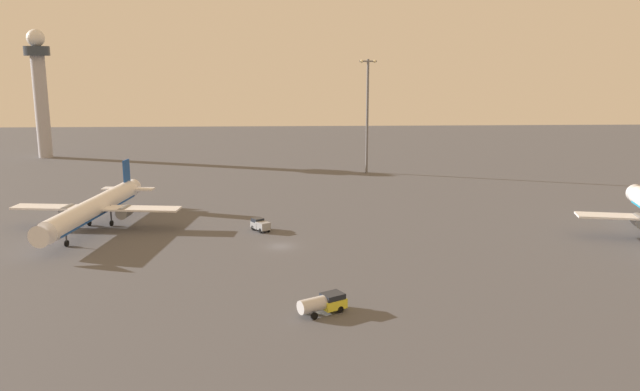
# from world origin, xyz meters

# --- Properties ---
(ground_plane) EXTENTS (416.00, 416.00, 0.00)m
(ground_plane) POSITION_xyz_m (0.00, 0.00, 0.00)
(ground_plane) COLOR #4C4C51
(control_tower) EXTENTS (8.00, 8.00, 41.18)m
(control_tower) POSITION_xyz_m (-79.12, 107.59, 23.70)
(control_tower) COLOR #A8A8B2
(control_tower) RESTS_ON ground
(airplane_mid_apron) EXTENTS (32.33, 41.43, 10.63)m
(airplane_mid_apron) POSITION_xyz_m (-35.08, 13.47, 4.02)
(airplane_mid_apron) COLOR white
(airplane_mid_apron) RESTS_ON ground
(cargo_loader) EXTENTS (3.97, 4.52, 2.25)m
(cargo_loader) POSITION_xyz_m (-3.89, 10.43, 1.18)
(cargo_loader) COLOR gray
(cargo_loader) RESTS_ON ground
(fuel_truck) EXTENTS (6.49, 5.02, 2.35)m
(fuel_truck) POSITION_xyz_m (5.89, -30.04, 1.37)
(fuel_truck) COLOR yellow
(fuel_truck) RESTS_ON ground
(apron_light_west) EXTENTS (4.80, 0.90, 31.70)m
(apron_light_west) POSITION_xyz_m (23.42, 73.32, 17.76)
(apron_light_west) COLOR slate
(apron_light_west) RESTS_ON ground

